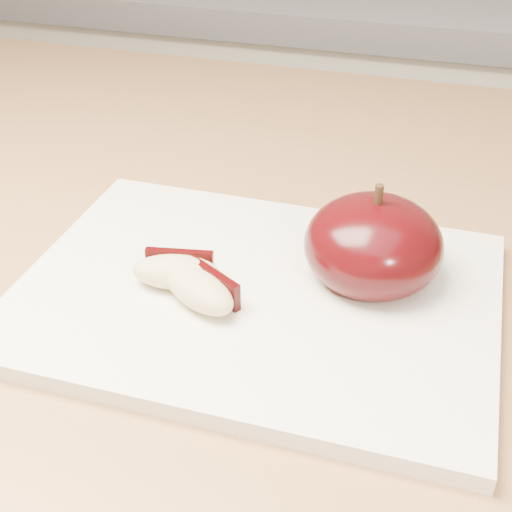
# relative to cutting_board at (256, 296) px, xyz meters

# --- Properties ---
(back_cabinet) EXTENTS (2.40, 0.62, 0.94)m
(back_cabinet) POSITION_rel_cutting_board_xyz_m (0.05, 0.83, -0.44)
(back_cabinet) COLOR silver
(back_cabinet) RESTS_ON ground
(cutting_board) EXTENTS (0.30, 0.22, 0.01)m
(cutting_board) POSITION_rel_cutting_board_xyz_m (0.00, 0.00, 0.00)
(cutting_board) COLOR white
(cutting_board) RESTS_ON island_counter
(apple_half) EXTENTS (0.10, 0.10, 0.07)m
(apple_half) POSITION_rel_cutting_board_xyz_m (0.07, 0.04, 0.03)
(apple_half) COLOR black
(apple_half) RESTS_ON cutting_board
(apple_wedge_a) EXTENTS (0.06, 0.04, 0.02)m
(apple_wedge_a) POSITION_rel_cutting_board_xyz_m (-0.05, -0.01, 0.02)
(apple_wedge_a) COLOR #CBB480
(apple_wedge_a) RESTS_ON cutting_board
(apple_wedge_b) EXTENTS (0.06, 0.05, 0.02)m
(apple_wedge_b) POSITION_rel_cutting_board_xyz_m (-0.03, -0.02, 0.02)
(apple_wedge_b) COLOR #CBB480
(apple_wedge_b) RESTS_ON cutting_board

